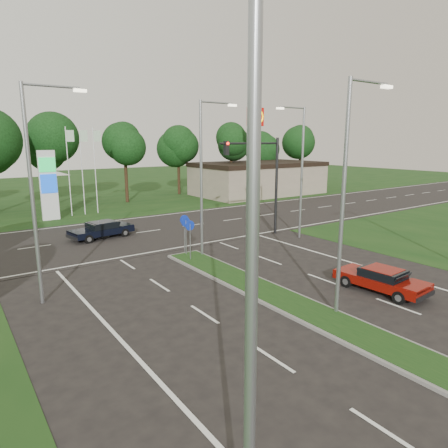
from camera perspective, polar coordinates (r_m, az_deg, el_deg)
verge_far at (r=60.00m, az=-24.15°, el=4.29°), size 160.00×50.00×0.02m
cross_road at (r=30.54m, az=-12.44°, el=-1.29°), size 160.00×12.00×0.02m
median_kerb at (r=15.21m, az=19.76°, el=-15.12°), size 2.00×26.00×0.12m
commercial_building at (r=51.96m, az=4.95°, el=6.49°), size 16.00×9.00×4.00m
streetlight_median_near at (r=15.72m, az=17.19°, el=5.10°), size 2.53×0.22×9.00m
streetlight_median_far at (r=23.18m, az=-2.86°, el=7.60°), size 2.53×0.22×9.00m
streetlight_left_near at (r=4.98m, az=5.78°, el=-8.11°), size 2.53×0.22×9.00m
streetlight_left_far at (r=17.87m, az=-25.23°, el=5.25°), size 2.53×0.22×9.00m
streetlight_right_far at (r=28.13m, az=10.81°, el=8.15°), size 2.53×0.22×9.00m
traffic_signal at (r=28.51m, az=5.60°, el=7.48°), size 5.10×0.42×7.00m
median_signs at (r=23.50m, az=-5.36°, el=-0.68°), size 1.16×1.76×2.38m
gas_pylon at (r=37.52m, az=-23.50°, el=5.36°), size 5.80×1.26×8.00m
mcdonalds_sign at (r=46.10m, az=4.50°, el=13.27°), size 2.20×0.47×10.40m
treeline_far at (r=44.94m, az=-20.85°, el=11.12°), size 6.00×6.00×9.90m
red_sedan at (r=19.70m, az=21.53°, el=-7.32°), size 1.92×4.13×1.11m
navy_sedan at (r=29.49m, az=-17.08°, el=-0.74°), size 4.53×2.44×1.18m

